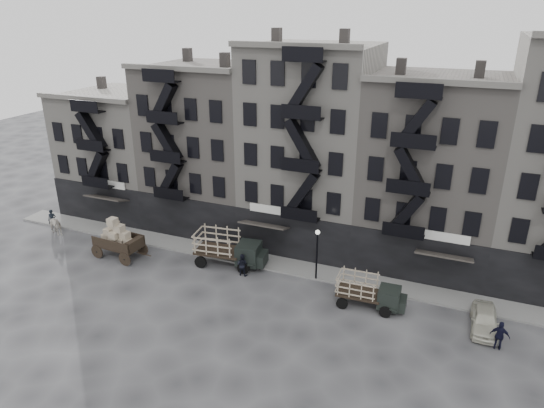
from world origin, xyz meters
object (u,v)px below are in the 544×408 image
at_px(horse, 54,225).
at_px(wagon, 117,235).
at_px(stake_truck_west, 229,246).
at_px(car_east, 484,320).
at_px(pedestrian_mid, 242,265).
at_px(pedestrian_west, 52,220).
at_px(policeman, 500,336).
at_px(stake_truck_east, 369,290).

height_order(horse, wagon, wagon).
xyz_separation_m(stake_truck_west, car_east, (19.45, -1.39, -0.97)).
bearing_deg(car_east, horse, 177.53).
distance_m(car_east, pedestrian_mid, 17.71).
xyz_separation_m(wagon, pedestrian_west, (-9.28, 2.01, -1.03)).
relative_size(horse, policeman, 1.11).
bearing_deg(wagon, pedestrian_west, 171.72).
relative_size(pedestrian_west, pedestrian_mid, 1.09).
xyz_separation_m(stake_truck_east, pedestrian_west, (-30.50, 1.46, -0.36)).
xyz_separation_m(wagon, policeman, (29.63, -1.00, -1.05)).
bearing_deg(wagon, stake_truck_east, 5.41).
bearing_deg(pedestrian_west, horse, -72.91).
bearing_deg(stake_truck_east, stake_truck_west, 170.05).
xyz_separation_m(pedestrian_west, policeman, (38.91, -3.01, -0.03)).
height_order(stake_truck_west, pedestrian_west, stake_truck_west).
relative_size(stake_truck_east, policeman, 2.47).
xyz_separation_m(stake_truck_west, pedestrian_west, (-18.63, -0.25, -0.67)).
bearing_deg(horse, car_east, -74.67).
distance_m(wagon, car_east, 28.84).
bearing_deg(policeman, horse, 1.46).
bearing_deg(stake_truck_west, car_east, -10.92).
distance_m(stake_truck_west, car_east, 19.52).
relative_size(stake_truck_west, stake_truck_east, 1.25).
xyz_separation_m(wagon, stake_truck_west, (9.35, 2.25, -0.36)).
bearing_deg(policeman, stake_truck_east, -5.59).
xyz_separation_m(car_east, policeman, (0.83, -1.86, 0.28)).
distance_m(horse, stake_truck_west, 17.71).
xyz_separation_m(horse, stake_truck_west, (17.66, 1.02, 0.75)).
bearing_deg(car_east, stake_truck_east, -179.55).
relative_size(pedestrian_mid, policeman, 0.94).
distance_m(wagon, pedestrian_west, 9.55).
bearing_deg(horse, policeman, -77.46).
relative_size(stake_truck_west, pedestrian_west, 3.01).
bearing_deg(pedestrian_west, stake_truck_west, -33.33).
distance_m(car_east, policeman, 2.06).
xyz_separation_m(wagon, pedestrian_mid, (11.08, 1.14, -1.11)).
xyz_separation_m(wagon, car_east, (28.79, 0.86, -1.33)).
distance_m(horse, pedestrian_mid, 19.40).
bearing_deg(stake_truck_west, policeman, -15.93).
bearing_deg(stake_truck_east, pedestrian_west, 175.48).
bearing_deg(pedestrian_mid, policeman, 173.17).
height_order(car_east, pedestrian_mid, pedestrian_mid).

